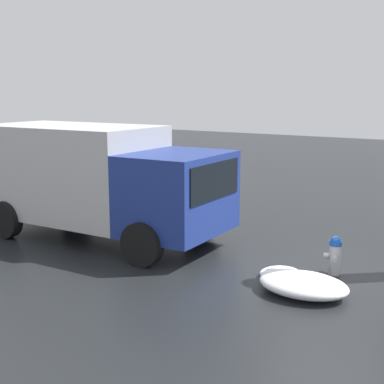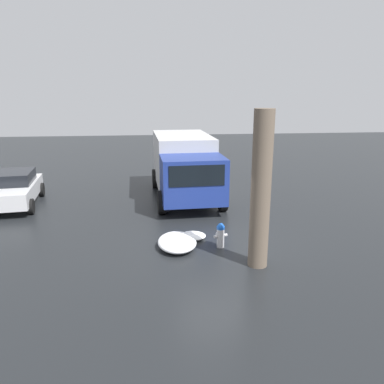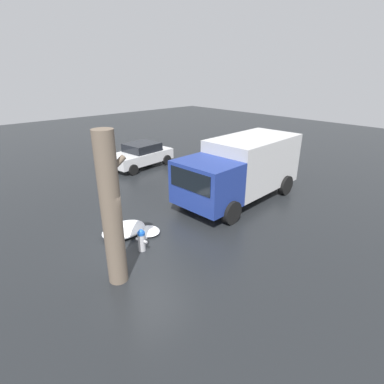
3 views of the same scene
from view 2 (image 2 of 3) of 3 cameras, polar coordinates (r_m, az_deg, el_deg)
name	(u,v)px [view 2 (image 2 of 3)]	position (r m, az deg, el deg)	size (l,w,h in m)	color
ground_plane	(220,247)	(11.42, 4.33, -8.34)	(60.00, 60.00, 0.00)	black
fire_hydrant	(220,235)	(11.27, 4.36, -6.53)	(0.34, 0.44, 0.76)	#B7B7BC
tree_trunk	(261,190)	(9.73, 10.44, 0.24)	(0.79, 0.52, 4.14)	#6B5B4C
delivery_truck	(185,164)	(16.29, -1.12, 4.25)	(6.22, 2.87, 2.66)	navy
pedestrian	(166,186)	(14.41, -3.97, 0.86)	(0.40, 0.40, 1.82)	#23232D
parked_car	(12,189)	(16.83, -25.75, 0.48)	(3.98, 2.36, 1.38)	silver
snow_pile_by_hydrant	(192,236)	(11.99, 0.07, -6.69)	(0.77, 0.85, 0.16)	white
snow_pile_curbside	(177,242)	(11.30, -2.29, -7.63)	(1.58, 1.16, 0.34)	white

